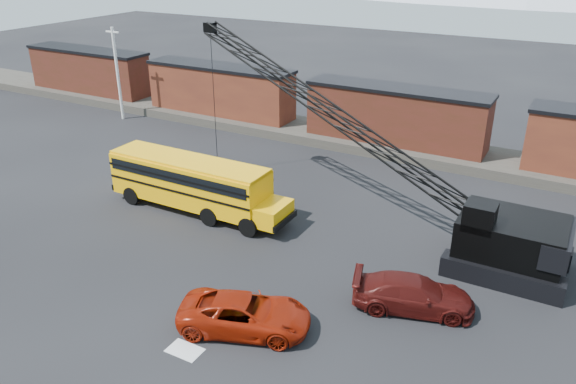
# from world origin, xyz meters

# --- Properties ---
(ground) EXTENTS (160.00, 160.00, 0.00)m
(ground) POSITION_xyz_m (0.00, 0.00, 0.00)
(ground) COLOR black
(ground) RESTS_ON ground
(gravel_berm) EXTENTS (120.00, 5.00, 0.70)m
(gravel_berm) POSITION_xyz_m (0.00, 22.00, 0.35)
(gravel_berm) COLOR #4D493F
(gravel_berm) RESTS_ON ground
(boxcar_west_far) EXTENTS (13.70, 3.10, 4.17)m
(boxcar_west_far) POSITION_xyz_m (-32.00, 22.00, 2.76)
(boxcar_west_far) COLOR #4C1C15
(boxcar_west_far) RESTS_ON gravel_berm
(boxcar_west_near) EXTENTS (13.70, 3.10, 4.17)m
(boxcar_west_near) POSITION_xyz_m (-16.00, 22.00, 2.76)
(boxcar_west_near) COLOR #4C2015
(boxcar_west_near) RESTS_ON gravel_berm
(boxcar_mid) EXTENTS (13.70, 3.10, 4.17)m
(boxcar_mid) POSITION_xyz_m (0.00, 22.00, 2.76)
(boxcar_mid) COLOR #4C1C15
(boxcar_mid) RESTS_ON gravel_berm
(utility_pole) EXTENTS (1.40, 0.24, 8.00)m
(utility_pole) POSITION_xyz_m (-24.00, 18.00, 4.15)
(utility_pole) COLOR silver
(utility_pole) RESTS_ON ground
(snow_patch) EXTENTS (1.40, 0.90, 0.02)m
(snow_patch) POSITION_xyz_m (0.50, -4.00, 0.01)
(snow_patch) COLOR silver
(snow_patch) RESTS_ON ground
(school_bus) EXTENTS (11.65, 2.65, 3.19)m
(school_bus) POSITION_xyz_m (-6.79, 6.25, 1.79)
(school_bus) COLOR #F3A805
(school_bus) RESTS_ON ground
(red_pickup) EXTENTS (5.97, 4.26, 1.51)m
(red_pickup) POSITION_xyz_m (1.86, -1.70, 0.76)
(red_pickup) COLOR maroon
(red_pickup) RESTS_ON ground
(maroon_suv) EXTENTS (5.63, 3.56, 1.52)m
(maroon_suv) POSITION_xyz_m (7.49, 3.03, 0.76)
(maroon_suv) COLOR #3E0D0B
(maroon_suv) RESTS_ON ground
(crawler_crane) EXTENTS (22.96, 6.11, 10.25)m
(crawler_crane) POSITION_xyz_m (0.39, 10.08, 5.85)
(crawler_crane) COLOR black
(crawler_crane) RESTS_ON ground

